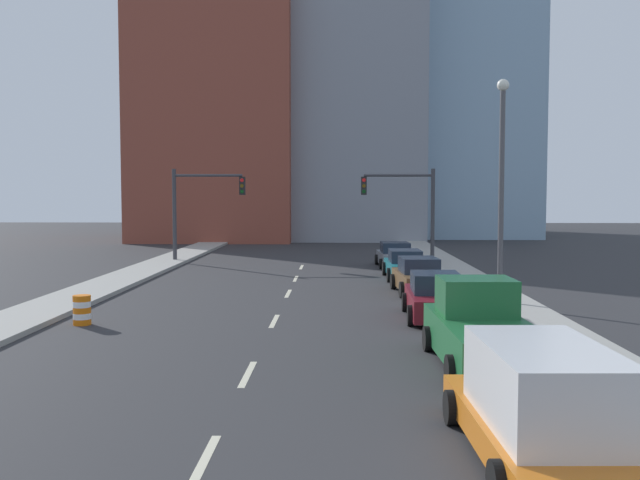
% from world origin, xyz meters
% --- Properties ---
extents(sidewalk_left, '(2.40, 92.34, 0.18)m').
position_xyz_m(sidewalk_left, '(-8.30, 46.17, 0.09)').
color(sidewalk_left, '#9E9B93').
rests_on(sidewalk_left, ground).
extents(sidewalk_right, '(2.40, 92.34, 0.18)m').
position_xyz_m(sidewalk_right, '(8.30, 46.17, 0.09)').
color(sidewalk_right, '#9E9B93').
rests_on(sidewalk_right, ground).
extents(lane_stripe_at_7m, '(0.16, 2.40, 0.01)m').
position_xyz_m(lane_stripe_at_7m, '(0.00, 7.36, 0.00)').
color(lane_stripe_at_7m, beige).
rests_on(lane_stripe_at_7m, ground).
extents(lane_stripe_at_13m, '(0.16, 2.40, 0.01)m').
position_xyz_m(lane_stripe_at_13m, '(0.00, 12.79, 0.00)').
color(lane_stripe_at_13m, beige).
rests_on(lane_stripe_at_13m, ground).
extents(lane_stripe_at_20m, '(0.16, 2.40, 0.01)m').
position_xyz_m(lane_stripe_at_20m, '(0.00, 19.68, 0.00)').
color(lane_stripe_at_20m, beige).
rests_on(lane_stripe_at_20m, ground).
extents(lane_stripe_at_26m, '(0.16, 2.40, 0.01)m').
position_xyz_m(lane_stripe_at_26m, '(0.00, 26.16, 0.00)').
color(lane_stripe_at_26m, beige).
rests_on(lane_stripe_at_26m, ground).
extents(lane_stripe_at_31m, '(0.16, 2.40, 0.01)m').
position_xyz_m(lane_stripe_at_31m, '(0.00, 31.41, 0.00)').
color(lane_stripe_at_31m, beige).
rests_on(lane_stripe_at_31m, ground).
extents(lane_stripe_at_37m, '(0.16, 2.40, 0.01)m').
position_xyz_m(lane_stripe_at_37m, '(0.00, 36.95, 0.00)').
color(lane_stripe_at_37m, beige).
rests_on(lane_stripe_at_37m, ground).
extents(building_brick_left, '(14.00, 16.00, 21.99)m').
position_xyz_m(building_brick_left, '(-8.94, 63.34, 10.99)').
color(building_brick_left, brown).
rests_on(building_brick_left, ground).
extents(building_office_center, '(12.00, 20.00, 29.62)m').
position_xyz_m(building_office_center, '(3.71, 67.34, 14.81)').
color(building_office_center, gray).
rests_on(building_office_center, ground).
extents(building_glass_right, '(13.00, 20.00, 41.93)m').
position_xyz_m(building_glass_right, '(14.38, 71.34, 20.96)').
color(building_glass_right, '#8CADC6').
rests_on(building_glass_right, ground).
extents(traffic_signal_left, '(4.45, 0.35, 5.69)m').
position_xyz_m(traffic_signal_left, '(-6.56, 39.71, 3.72)').
color(traffic_signal_left, '#38383D').
rests_on(traffic_signal_left, ground).
extents(traffic_signal_right, '(4.45, 0.35, 5.69)m').
position_xyz_m(traffic_signal_right, '(6.47, 39.71, 3.72)').
color(traffic_signal_right, '#38383D').
rests_on(traffic_signal_right, ground).
extents(traffic_barrel, '(0.56, 0.56, 0.95)m').
position_xyz_m(traffic_barrel, '(-6.08, 18.86, 0.47)').
color(traffic_barrel, orange).
rests_on(traffic_barrel, ground).
extents(street_lamp, '(0.44, 0.44, 8.36)m').
position_xyz_m(street_lamp, '(8.10, 23.00, 4.84)').
color(street_lamp, '#4C4C51').
rests_on(street_lamp, ground).
extents(box_truck_orange, '(2.42, 5.50, 1.87)m').
position_xyz_m(box_truck_orange, '(5.25, 7.46, 0.89)').
color(box_truck_orange, orange).
rests_on(box_truck_orange, ground).
extents(pickup_truck_green, '(2.47, 5.45, 2.05)m').
position_xyz_m(pickup_truck_green, '(5.60, 13.86, 0.83)').
color(pickup_truck_green, '#1E6033').
rests_on(pickup_truck_green, ground).
extents(sedan_maroon, '(2.16, 4.60, 1.54)m').
position_xyz_m(sedan_maroon, '(5.35, 20.31, 0.70)').
color(sedan_maroon, maroon).
rests_on(sedan_maroon, ground).
extents(sedan_brown, '(2.18, 4.48, 1.51)m').
position_xyz_m(sedan_brown, '(5.48, 26.41, 0.69)').
color(sedan_brown, brown).
rests_on(sedan_brown, ground).
extents(sedan_teal, '(2.04, 4.71, 1.43)m').
position_xyz_m(sedan_teal, '(5.38, 31.59, 0.66)').
color(sedan_teal, '#196B75').
rests_on(sedan_teal, ground).
extents(sedan_gray, '(2.18, 4.47, 1.42)m').
position_xyz_m(sedan_gray, '(5.35, 37.28, 0.64)').
color(sedan_gray, slate).
rests_on(sedan_gray, ground).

